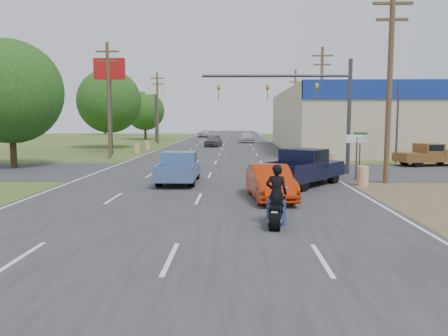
{
  "coord_description": "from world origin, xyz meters",
  "views": [
    {
      "loc": [
        1.55,
        -10.06,
        3.3
      ],
      "look_at": [
        1.07,
        8.22,
        1.3
      ],
      "focal_mm": 35.0,
      "sensor_mm": 36.0,
      "label": 1
    }
  ],
  "objects_px": {
    "navy_pickup": "(304,167)",
    "distant_car_white": "(204,134)",
    "rider": "(276,197)",
    "motorcycle": "(276,211)",
    "brown_pickup": "(428,155)",
    "distant_car_silver": "(247,137)",
    "distant_car_grey": "(213,141)",
    "red_convertible": "(270,182)",
    "blue_pickup": "(179,167)"
  },
  "relations": [
    {
      "from": "blue_pickup",
      "to": "brown_pickup",
      "type": "height_order",
      "value": "blue_pickup"
    },
    {
      "from": "distant_car_white",
      "to": "red_convertible",
      "type": "bearing_deg",
      "value": 94.33
    },
    {
      "from": "navy_pickup",
      "to": "distant_car_white",
      "type": "xyz_separation_m",
      "value": [
        -9.73,
        64.33,
        -0.26
      ]
    },
    {
      "from": "rider",
      "to": "brown_pickup",
      "type": "xyz_separation_m",
      "value": [
        12.75,
        18.56,
        -0.1
      ]
    },
    {
      "from": "red_convertible",
      "to": "motorcycle",
      "type": "xyz_separation_m",
      "value": [
        -0.18,
        -4.66,
        -0.22
      ]
    },
    {
      "from": "navy_pickup",
      "to": "distant_car_grey",
      "type": "relative_size",
      "value": 1.28
    },
    {
      "from": "distant_car_grey",
      "to": "distant_car_silver",
      "type": "xyz_separation_m",
      "value": [
        4.5,
        10.29,
        -0.01
      ]
    },
    {
      "from": "distant_car_silver",
      "to": "distant_car_white",
      "type": "bearing_deg",
      "value": 111.24
    },
    {
      "from": "rider",
      "to": "distant_car_silver",
      "type": "xyz_separation_m",
      "value": [
        0.41,
        51.99,
        -0.17
      ]
    },
    {
      "from": "motorcycle",
      "to": "distant_car_grey",
      "type": "bearing_deg",
      "value": 104.5
    },
    {
      "from": "motorcycle",
      "to": "brown_pickup",
      "type": "bearing_deg",
      "value": 64.5
    },
    {
      "from": "motorcycle",
      "to": "distant_car_white",
      "type": "bearing_deg",
      "value": 104.81
    },
    {
      "from": "distant_car_silver",
      "to": "distant_car_grey",
      "type": "bearing_deg",
      "value": -113.08
    },
    {
      "from": "brown_pickup",
      "to": "distant_car_white",
      "type": "relative_size",
      "value": 1.05
    },
    {
      "from": "distant_car_grey",
      "to": "distant_car_white",
      "type": "height_order",
      "value": "distant_car_grey"
    },
    {
      "from": "distant_car_silver",
      "to": "rider",
      "type": "bearing_deg",
      "value": -89.94
    },
    {
      "from": "blue_pickup",
      "to": "navy_pickup",
      "type": "bearing_deg",
      "value": -7.09
    },
    {
      "from": "rider",
      "to": "blue_pickup",
      "type": "relative_size",
      "value": 0.37
    },
    {
      "from": "rider",
      "to": "distant_car_white",
      "type": "distance_m",
      "value": 73.38
    },
    {
      "from": "motorcycle",
      "to": "distant_car_silver",
      "type": "xyz_separation_m",
      "value": [
        0.42,
        52.05,
        0.26
      ]
    },
    {
      "from": "red_convertible",
      "to": "distant_car_silver",
      "type": "height_order",
      "value": "distant_car_silver"
    },
    {
      "from": "brown_pickup",
      "to": "distant_car_white",
      "type": "height_order",
      "value": "brown_pickup"
    },
    {
      "from": "navy_pickup",
      "to": "brown_pickup",
      "type": "xyz_separation_m",
      "value": [
        10.56,
        9.9,
        -0.12
      ]
    },
    {
      "from": "brown_pickup",
      "to": "distant_car_silver",
      "type": "bearing_deg",
      "value": 8.22
    },
    {
      "from": "distant_car_silver",
      "to": "brown_pickup",
      "type": "bearing_deg",
      "value": -69.22
    },
    {
      "from": "motorcycle",
      "to": "distant_car_white",
      "type": "height_order",
      "value": "distant_car_white"
    },
    {
      "from": "red_convertible",
      "to": "distant_car_grey",
      "type": "distance_m",
      "value": 37.35
    },
    {
      "from": "rider",
      "to": "brown_pickup",
      "type": "bearing_deg",
      "value": -115.57
    },
    {
      "from": "red_convertible",
      "to": "brown_pickup",
      "type": "bearing_deg",
      "value": 41.72
    },
    {
      "from": "distant_car_grey",
      "to": "red_convertible",
      "type": "bearing_deg",
      "value": -77.62
    },
    {
      "from": "distant_car_silver",
      "to": "distant_car_white",
      "type": "xyz_separation_m",
      "value": [
        -7.95,
        21.0,
        -0.07
      ]
    },
    {
      "from": "red_convertible",
      "to": "navy_pickup",
      "type": "xyz_separation_m",
      "value": [
        2.02,
        4.06,
        0.22
      ]
    },
    {
      "from": "rider",
      "to": "navy_pickup",
      "type": "relative_size",
      "value": 0.32
    },
    {
      "from": "brown_pickup",
      "to": "distant_car_white",
      "type": "bearing_deg",
      "value": 8.4
    },
    {
      "from": "motorcycle",
      "to": "brown_pickup",
      "type": "relative_size",
      "value": 0.43
    },
    {
      "from": "brown_pickup",
      "to": "navy_pickup",
      "type": "bearing_deg",
      "value": 121.11
    },
    {
      "from": "distant_car_white",
      "to": "rider",
      "type": "bearing_deg",
      "value": 93.8
    },
    {
      "from": "blue_pickup",
      "to": "distant_car_silver",
      "type": "relative_size",
      "value": 0.96
    },
    {
      "from": "motorcycle",
      "to": "blue_pickup",
      "type": "bearing_deg",
      "value": 123.06
    },
    {
      "from": "rider",
      "to": "navy_pickup",
      "type": "xyz_separation_m",
      "value": [
        2.19,
        8.66,
        0.01
      ]
    },
    {
      "from": "motorcycle",
      "to": "brown_pickup",
      "type": "distance_m",
      "value": 22.58
    },
    {
      "from": "navy_pickup",
      "to": "brown_pickup",
      "type": "distance_m",
      "value": 14.48
    },
    {
      "from": "blue_pickup",
      "to": "red_convertible",
      "type": "bearing_deg",
      "value": -47.79
    },
    {
      "from": "distant_car_silver",
      "to": "distant_car_white",
      "type": "height_order",
      "value": "distant_car_silver"
    },
    {
      "from": "red_convertible",
      "to": "navy_pickup",
      "type": "relative_size",
      "value": 0.75
    },
    {
      "from": "blue_pickup",
      "to": "brown_pickup",
      "type": "relative_size",
      "value": 0.96
    },
    {
      "from": "distant_car_grey",
      "to": "distant_car_white",
      "type": "bearing_deg",
      "value": 102.13
    },
    {
      "from": "blue_pickup",
      "to": "distant_car_grey",
      "type": "relative_size",
      "value": 1.1
    },
    {
      "from": "navy_pickup",
      "to": "brown_pickup",
      "type": "bearing_deg",
      "value": 80.07
    },
    {
      "from": "red_convertible",
      "to": "blue_pickup",
      "type": "relative_size",
      "value": 0.87
    }
  ]
}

